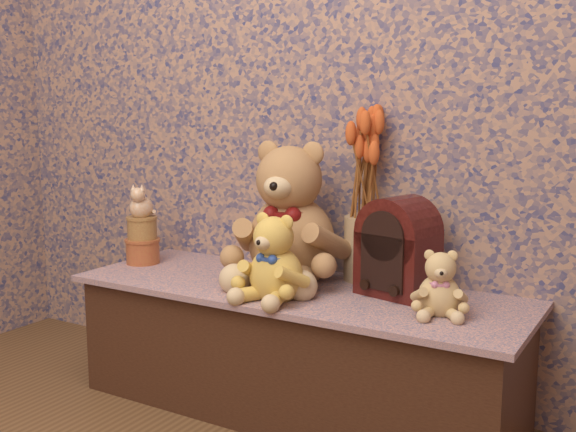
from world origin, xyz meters
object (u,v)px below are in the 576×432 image
(teddy_small, at_px, (440,280))
(teddy_medium, at_px, (276,253))
(cathedral_radio, at_px, (398,246))
(ceramic_vase, at_px, (363,248))
(biscuit_tin_lower, at_px, (143,251))
(cat_figurine, at_px, (141,200))
(teddy_large, at_px, (292,206))

(teddy_small, bearing_deg, teddy_medium, 170.79)
(cathedral_radio, bearing_deg, teddy_medium, -129.47)
(ceramic_vase, bearing_deg, biscuit_tin_lower, -166.83)
(ceramic_vase, bearing_deg, teddy_medium, -111.17)
(teddy_small, bearing_deg, cathedral_radio, 122.61)
(biscuit_tin_lower, bearing_deg, cat_figurine, 0.00)
(teddy_small, xyz_separation_m, biscuit_tin_lower, (-1.15, 0.05, -0.05))
(biscuit_tin_lower, bearing_deg, cathedral_radio, 4.59)
(teddy_large, bearing_deg, cathedral_radio, -7.87)
(cathedral_radio, distance_m, biscuit_tin_lower, 0.98)
(teddy_large, bearing_deg, biscuit_tin_lower, 178.00)
(teddy_large, height_order, teddy_medium, teddy_large)
(teddy_large, height_order, cathedral_radio, teddy_large)
(teddy_small, height_order, cat_figurine, cat_figurine)
(cathedral_radio, xyz_separation_m, ceramic_vase, (-0.17, 0.11, -0.05))
(ceramic_vase, relative_size, biscuit_tin_lower, 1.77)
(teddy_large, distance_m, cathedral_radio, 0.39)
(cathedral_radio, bearing_deg, ceramic_vase, 159.37)
(ceramic_vase, distance_m, biscuit_tin_lower, 0.83)
(teddy_large, distance_m, ceramic_vase, 0.28)
(teddy_medium, xyz_separation_m, ceramic_vase, (0.13, 0.34, -0.03))
(ceramic_vase, xyz_separation_m, biscuit_tin_lower, (-0.81, -0.19, -0.06))
(teddy_medium, bearing_deg, biscuit_tin_lower, 171.92)
(teddy_medium, relative_size, cathedral_radio, 0.92)
(cat_figurine, bearing_deg, cathedral_radio, -17.90)
(cathedral_radio, bearing_deg, biscuit_tin_lower, -162.45)
(cat_figurine, bearing_deg, ceramic_vase, -9.32)
(teddy_large, relative_size, teddy_medium, 1.77)
(ceramic_vase, height_order, biscuit_tin_lower, ceramic_vase)
(cathedral_radio, height_order, biscuit_tin_lower, cathedral_radio)
(teddy_small, distance_m, cathedral_radio, 0.23)
(cathedral_radio, distance_m, ceramic_vase, 0.21)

